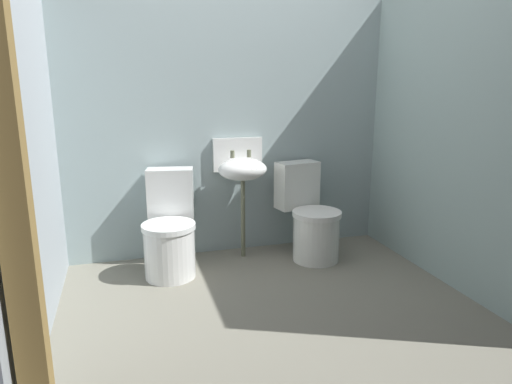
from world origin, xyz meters
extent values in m
cube|color=slate|center=(0.00, 0.00, -0.04)|extent=(3.10, 2.45, 0.08)
cube|color=#92A6A7|center=(0.00, 1.08, 1.07)|extent=(3.10, 0.10, 2.13)
cube|color=#98A2A9|center=(-1.40, 0.10, 1.07)|extent=(0.10, 2.25, 2.13)
cube|color=#8FA7A4|center=(1.40, 0.10, 1.07)|extent=(0.10, 2.25, 2.13)
cube|color=olive|center=(-1.27, -0.88, 1.07)|extent=(0.12, 0.12, 2.13)
cylinder|color=white|center=(-0.58, 0.59, 0.19)|extent=(0.44, 0.44, 0.38)
cylinder|color=white|center=(-0.58, 0.59, 0.40)|extent=(0.47, 0.47, 0.04)
cube|color=white|center=(-0.53, 0.88, 0.58)|extent=(0.39, 0.24, 0.40)
cylinder|color=white|center=(0.61, 0.59, 0.19)|extent=(0.45, 0.45, 0.38)
cylinder|color=white|center=(0.61, 0.59, 0.40)|extent=(0.47, 0.47, 0.04)
cube|color=white|center=(0.55, 0.88, 0.58)|extent=(0.39, 0.25, 0.40)
cylinder|color=#656850|center=(0.06, 0.84, 0.33)|extent=(0.04, 0.04, 0.66)
ellipsoid|color=white|center=(0.06, 0.84, 0.75)|extent=(0.40, 0.32, 0.18)
cube|color=white|center=(0.06, 1.00, 0.85)|extent=(0.42, 0.04, 0.28)
cylinder|color=#656850|center=(-0.01, 0.90, 0.87)|extent=(0.04, 0.04, 0.06)
cylinder|color=#656850|center=(0.13, 0.90, 0.87)|extent=(0.04, 0.04, 0.06)
camera|label=1|loc=(-0.87, -2.71, 1.45)|focal=32.14mm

